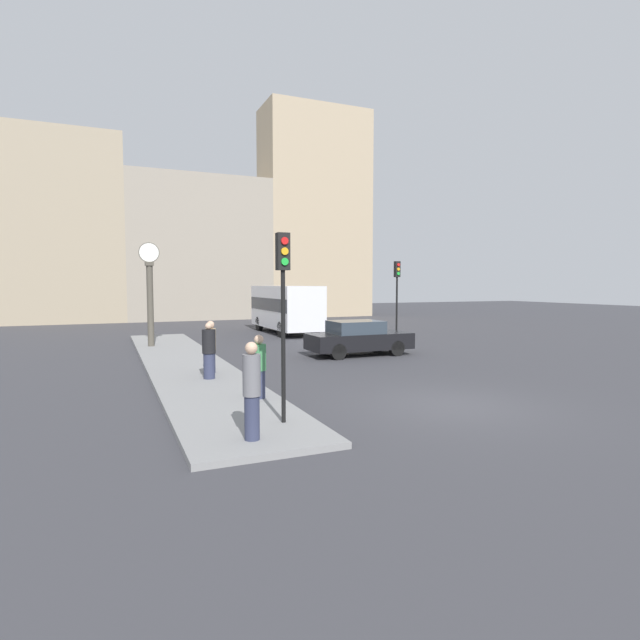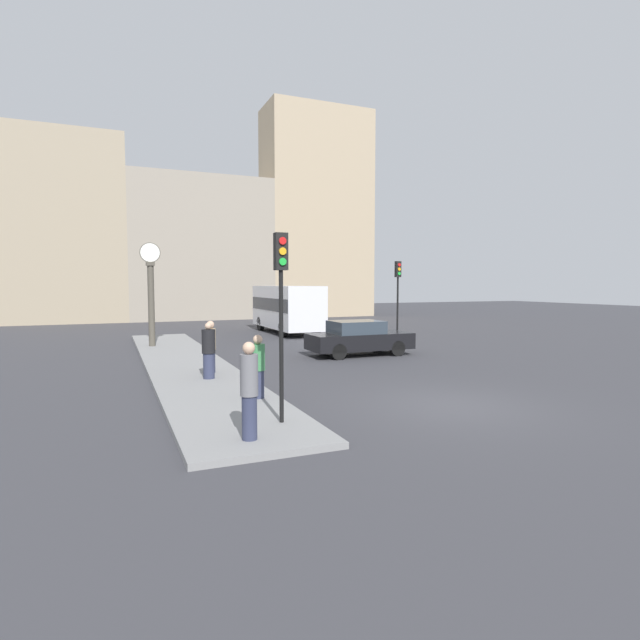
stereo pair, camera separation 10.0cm
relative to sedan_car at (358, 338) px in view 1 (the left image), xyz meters
The scene contains 12 objects.
ground_plane 8.91m from the sedan_car, 102.10° to the right, with size 120.00×120.00×0.00m, color #38383D.
sidewalk_corner 7.19m from the sedan_car, behind, with size 2.89×21.79×0.13m, color gray.
building_row 26.44m from the sedan_car, 91.87° to the left, with size 30.65×5.00×19.21m.
sedan_car is the anchor object (origin of this frame).
bus_distant 10.39m from the sedan_car, 88.09° to the left, with size 2.35×7.28×2.91m.
traffic_light_near 11.22m from the sedan_car, 125.71° to the right, with size 0.26×0.24×3.93m.
traffic_light_far 4.27m from the sedan_car, 32.37° to the left, with size 0.26×0.24×4.11m.
street_clock 9.92m from the sedan_car, 144.21° to the left, with size 0.93×0.38×4.81m.
pedestrian_tan_coat 7.12m from the sedan_car, 159.96° to the right, with size 0.32×0.32×1.70m.
pedestrian_green_hoodie 9.08m from the sedan_car, 133.62° to the right, with size 0.36×0.36×1.61m.
pedestrian_grey_jacket 12.26m from the sedan_car, 126.81° to the right, with size 0.33×0.33×1.83m.
pedestrian_black_jacket 7.75m from the sedan_car, 153.59° to the right, with size 0.40×0.40×1.72m.
Camera 1 is at (-7.90, -9.98, 3.01)m, focal length 28.00 mm.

